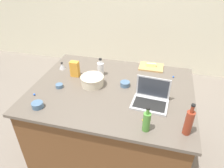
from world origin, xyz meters
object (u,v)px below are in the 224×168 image
at_px(ramekin_small, 37,105).
at_px(kitchen_timer, 62,66).
at_px(candy_bag, 75,69).
at_px(butter_stick_left, 151,65).
at_px(mixing_bowl_large, 92,80).
at_px(bottle_vinegar, 101,69).
at_px(laptop, 151,99).
at_px(ramekin_medium, 59,86).
at_px(ramekin_wide, 125,84).
at_px(cutting_board, 151,67).
at_px(bottle_soy, 189,122).
at_px(bottle_olive, 147,121).

xyz_separation_m(ramekin_small, kitchen_timer, (-0.10, 0.69, 0.01)).
bearing_deg(candy_bag, butter_stick_left, 26.95).
height_order(mixing_bowl_large, bottle_vinegar, bottle_vinegar).
height_order(laptop, ramekin_medium, laptop).
relative_size(ramekin_medium, ramekin_wide, 0.76).
bearing_deg(ramekin_wide, cutting_board, 64.33).
bearing_deg(bottle_vinegar, cutting_board, 30.18).
height_order(cutting_board, ramekin_medium, ramekin_medium).
bearing_deg(cutting_board, mixing_bowl_large, -136.14).
xyz_separation_m(ramekin_small, candy_bag, (0.11, 0.57, 0.06)).
distance_m(laptop, candy_bag, 0.87).
bearing_deg(mixing_bowl_large, ramekin_medium, -157.97).
relative_size(laptop, ramekin_small, 3.31).
height_order(laptop, kitchen_timer, laptop).
bearing_deg(cutting_board, ramekin_small, -132.27).
xyz_separation_m(bottle_soy, ramekin_wide, (-0.57, 0.51, -0.09)).
bearing_deg(ramekin_small, ramekin_wide, 37.94).
bearing_deg(mixing_bowl_large, ramekin_small, -127.21).
relative_size(bottle_olive, ramekin_small, 2.21).
bearing_deg(ramekin_medium, ramekin_small, -96.93).
bearing_deg(ramekin_small, mixing_bowl_large, 52.79).
bearing_deg(kitchen_timer, bottle_soy, -26.99).
bearing_deg(bottle_vinegar, bottle_soy, -37.13).
distance_m(mixing_bowl_large, ramekin_medium, 0.33).
height_order(bottle_olive, cutting_board, bottle_olive).
bearing_deg(bottle_soy, cutting_board, 110.18).
bearing_deg(ramekin_medium, bottle_soy, -15.02).
bearing_deg(bottle_olive, mixing_bowl_large, 140.69).
distance_m(ramekin_wide, kitchen_timer, 0.78).
distance_m(cutting_board, butter_stick_left, 0.03).
height_order(bottle_olive, ramekin_wide, bottle_olive).
height_order(cutting_board, candy_bag, candy_bag).
xyz_separation_m(cutting_board, ramekin_small, (-0.88, -0.97, 0.02)).
xyz_separation_m(butter_stick_left, kitchen_timer, (-0.98, -0.28, -0.00)).
relative_size(laptop, bottle_olive, 1.50).
bearing_deg(ramekin_small, bottle_olive, -1.98).
xyz_separation_m(laptop, cutting_board, (-0.06, 0.66, -0.04)).
bearing_deg(bottle_vinegar, butter_stick_left, 30.28).
relative_size(bottle_vinegar, ramekin_small, 1.96).
relative_size(laptop, candy_bag, 1.91).
xyz_separation_m(laptop, mixing_bowl_large, (-0.59, 0.14, 0.01)).
relative_size(ramekin_medium, kitchen_timer, 0.93).
bearing_deg(candy_bag, ramekin_medium, -105.11).
bearing_deg(bottle_vinegar, candy_bag, -160.33).
bearing_deg(candy_bag, bottle_soy, -26.68).
distance_m(bottle_olive, candy_bag, 1.03).
bearing_deg(bottle_soy, ramekin_wide, 138.29).
xyz_separation_m(ramekin_small, ramekin_medium, (0.04, 0.33, -0.01)).
xyz_separation_m(cutting_board, kitchen_timer, (-0.98, -0.28, 0.03)).
xyz_separation_m(mixing_bowl_large, ramekin_wide, (0.32, 0.06, -0.03)).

